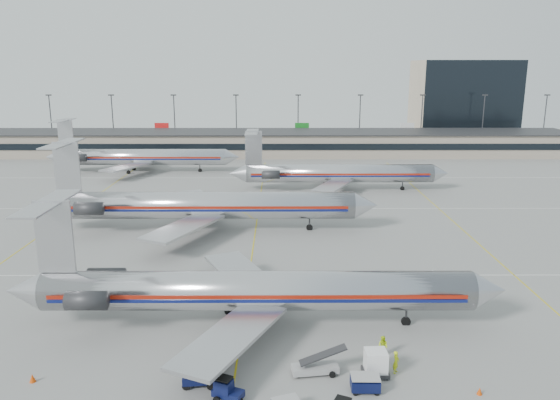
{
  "coord_description": "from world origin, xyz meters",
  "views": [
    {
      "loc": [
        3.35,
        -47.86,
        22.88
      ],
      "look_at": [
        3.54,
        27.53,
        4.5
      ],
      "focal_mm": 35.0,
      "sensor_mm": 36.0,
      "label": 1
    }
  ],
  "objects_px": {
    "jet_second_row": "(200,205)",
    "belt_loader": "(316,367)",
    "jet_foreground": "(247,290)",
    "tug_center": "(226,390)",
    "uld_container": "(376,363)"
  },
  "relations": [
    {
      "from": "tug_center",
      "to": "uld_container",
      "type": "distance_m",
      "value": 11.5
    },
    {
      "from": "jet_second_row",
      "to": "tug_center",
      "type": "distance_m",
      "value": 42.2
    },
    {
      "from": "jet_foreground",
      "to": "tug_center",
      "type": "xyz_separation_m",
      "value": [
        -0.89,
        -11.52,
        -2.62
      ]
    },
    {
      "from": "jet_second_row",
      "to": "belt_loader",
      "type": "xyz_separation_m",
      "value": [
        14.18,
        -38.04,
        -3.15
      ]
    },
    {
      "from": "jet_second_row",
      "to": "belt_loader",
      "type": "relative_size",
      "value": 11.44
    },
    {
      "from": "jet_foreground",
      "to": "tug_center",
      "type": "distance_m",
      "value": 11.85
    },
    {
      "from": "jet_foreground",
      "to": "belt_loader",
      "type": "distance_m",
      "value": 10.32
    },
    {
      "from": "tug_center",
      "to": "jet_second_row",
      "type": "bearing_deg",
      "value": 124.55
    },
    {
      "from": "jet_second_row",
      "to": "belt_loader",
      "type": "height_order",
      "value": "jet_second_row"
    },
    {
      "from": "jet_second_row",
      "to": "tug_center",
      "type": "bearing_deg",
      "value": -79.56
    },
    {
      "from": "jet_foreground",
      "to": "belt_loader",
      "type": "bearing_deg",
      "value": -55.2
    },
    {
      "from": "uld_container",
      "to": "jet_foreground",
      "type": "bearing_deg",
      "value": 137.91
    },
    {
      "from": "jet_second_row",
      "to": "jet_foreground",
      "type": "bearing_deg",
      "value": -74.09
    },
    {
      "from": "uld_container",
      "to": "belt_loader",
      "type": "bearing_deg",
      "value": 174.41
    },
    {
      "from": "jet_foreground",
      "to": "tug_center",
      "type": "height_order",
      "value": "jet_foreground"
    }
  ]
}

